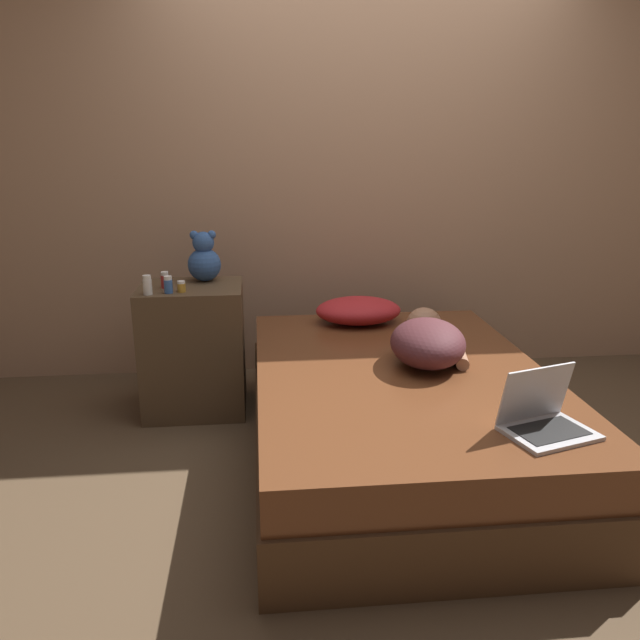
{
  "coord_description": "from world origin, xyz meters",
  "views": [
    {
      "loc": [
        -0.65,
        -2.65,
        1.48
      ],
      "look_at": [
        -0.35,
        0.25,
        0.62
      ],
      "focal_mm": 35.0,
      "sensor_mm": 36.0,
      "label": 1
    }
  ],
  "objects_px": {
    "laptop": "(544,418)",
    "teddy_bear": "(204,259)",
    "person_lying": "(428,340)",
    "bottle_amber": "(181,287)",
    "pillow": "(358,310)",
    "bottle_white": "(147,285)",
    "bottle_red": "(165,280)",
    "bottle_blue": "(168,285)"
  },
  "relations": [
    {
      "from": "laptop",
      "to": "bottle_amber",
      "type": "relative_size",
      "value": 6.2
    },
    {
      "from": "teddy_bear",
      "to": "bottle_white",
      "type": "distance_m",
      "value": 0.4
    },
    {
      "from": "pillow",
      "to": "bottle_red",
      "type": "height_order",
      "value": "bottle_red"
    },
    {
      "from": "teddy_bear",
      "to": "bottle_amber",
      "type": "height_order",
      "value": "teddy_bear"
    },
    {
      "from": "bottle_blue",
      "to": "bottle_amber",
      "type": "height_order",
      "value": "bottle_blue"
    },
    {
      "from": "teddy_bear",
      "to": "pillow",
      "type": "bearing_deg",
      "value": 0.31
    },
    {
      "from": "pillow",
      "to": "bottle_amber",
      "type": "distance_m",
      "value": 1.02
    },
    {
      "from": "bottle_white",
      "to": "bottle_amber",
      "type": "relative_size",
      "value": 1.7
    },
    {
      "from": "bottle_red",
      "to": "bottle_amber",
      "type": "relative_size",
      "value": 1.5
    },
    {
      "from": "person_lying",
      "to": "bottle_red",
      "type": "bearing_deg",
      "value": 170.9
    },
    {
      "from": "person_lying",
      "to": "teddy_bear",
      "type": "xyz_separation_m",
      "value": [
        -1.09,
        0.64,
        0.29
      ]
    },
    {
      "from": "person_lying",
      "to": "bottle_white",
      "type": "bearing_deg",
      "value": 177.05
    },
    {
      "from": "pillow",
      "to": "person_lying",
      "type": "relative_size",
      "value": 0.72
    },
    {
      "from": "teddy_bear",
      "to": "bottle_white",
      "type": "height_order",
      "value": "teddy_bear"
    },
    {
      "from": "bottle_white",
      "to": "bottle_amber",
      "type": "xyz_separation_m",
      "value": [
        0.16,
        0.04,
        -0.02
      ]
    },
    {
      "from": "bottle_blue",
      "to": "pillow",
      "type": "bearing_deg",
      "value": 14.65
    },
    {
      "from": "person_lying",
      "to": "bottle_red",
      "type": "distance_m",
      "value": 1.4
    },
    {
      "from": "bottle_amber",
      "to": "teddy_bear",
      "type": "bearing_deg",
      "value": 67.89
    },
    {
      "from": "pillow",
      "to": "bottle_white",
      "type": "height_order",
      "value": "bottle_white"
    },
    {
      "from": "pillow",
      "to": "bottle_white",
      "type": "distance_m",
      "value": 1.19
    },
    {
      "from": "bottle_white",
      "to": "bottle_amber",
      "type": "bearing_deg",
      "value": 12.58
    },
    {
      "from": "teddy_bear",
      "to": "laptop",
      "type": "bearing_deg",
      "value": -47.25
    },
    {
      "from": "person_lying",
      "to": "teddy_bear",
      "type": "height_order",
      "value": "teddy_bear"
    },
    {
      "from": "laptop",
      "to": "teddy_bear",
      "type": "bearing_deg",
      "value": 116.11
    },
    {
      "from": "laptop",
      "to": "person_lying",
      "type": "bearing_deg",
      "value": 89.39
    },
    {
      "from": "bottle_blue",
      "to": "teddy_bear",
      "type": "bearing_deg",
      "value": 58.01
    },
    {
      "from": "bottle_red",
      "to": "bottle_blue",
      "type": "relative_size",
      "value": 0.99
    },
    {
      "from": "bottle_white",
      "to": "bottle_amber",
      "type": "distance_m",
      "value": 0.17
    },
    {
      "from": "pillow",
      "to": "bottle_red",
      "type": "bearing_deg",
      "value": -171.65
    },
    {
      "from": "teddy_bear",
      "to": "bottle_white",
      "type": "relative_size",
      "value": 2.8
    },
    {
      "from": "bottle_white",
      "to": "bottle_blue",
      "type": "bearing_deg",
      "value": 12.47
    },
    {
      "from": "person_lying",
      "to": "bottle_red",
      "type": "height_order",
      "value": "bottle_red"
    },
    {
      "from": "pillow",
      "to": "bottle_blue",
      "type": "bearing_deg",
      "value": -165.35
    },
    {
      "from": "laptop",
      "to": "teddy_bear",
      "type": "relative_size",
      "value": 1.3
    },
    {
      "from": "person_lying",
      "to": "bottle_amber",
      "type": "xyz_separation_m",
      "value": [
        -1.19,
        0.39,
        0.2
      ]
    },
    {
      "from": "bottle_red",
      "to": "bottle_amber",
      "type": "xyz_separation_m",
      "value": [
        0.1,
        -0.1,
        -0.01
      ]
    },
    {
      "from": "pillow",
      "to": "laptop",
      "type": "height_order",
      "value": "laptop"
    },
    {
      "from": "person_lying",
      "to": "bottle_white",
      "type": "xyz_separation_m",
      "value": [
        -1.36,
        0.36,
        0.22
      ]
    },
    {
      "from": "pillow",
      "to": "bottle_red",
      "type": "distance_m",
      "value": 1.1
    },
    {
      "from": "bottle_blue",
      "to": "bottle_white",
      "type": "bearing_deg",
      "value": -167.53
    },
    {
      "from": "pillow",
      "to": "person_lying",
      "type": "distance_m",
      "value": 0.69
    },
    {
      "from": "laptop",
      "to": "bottle_white",
      "type": "relative_size",
      "value": 3.64
    }
  ]
}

